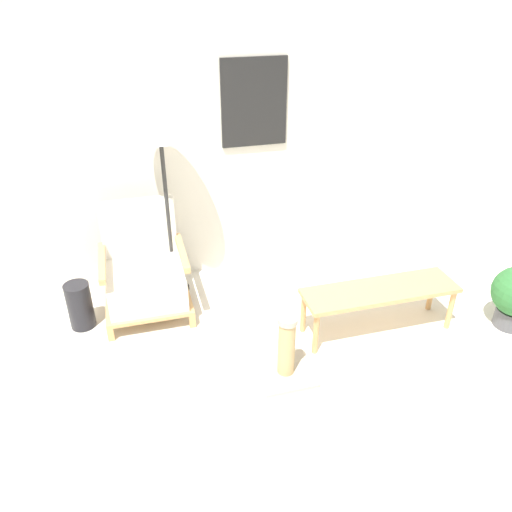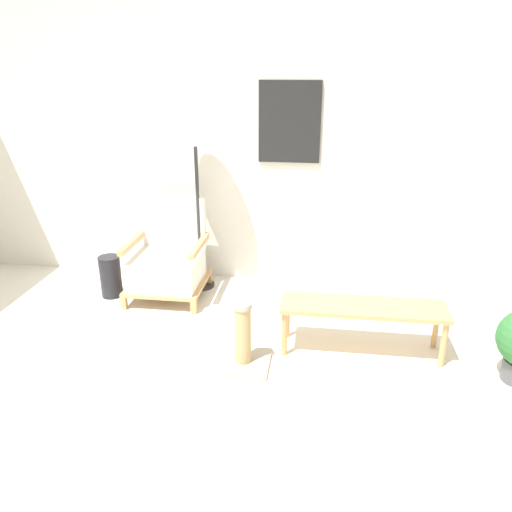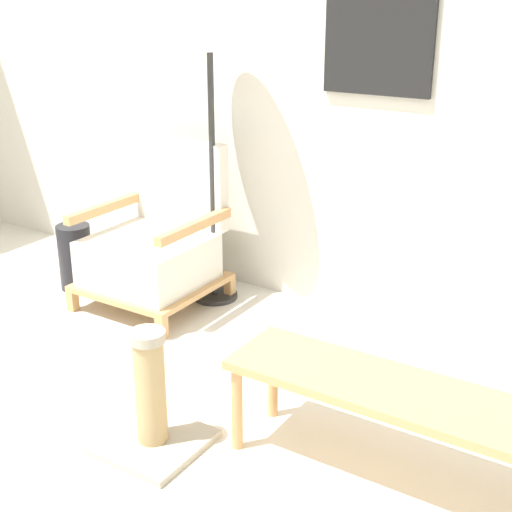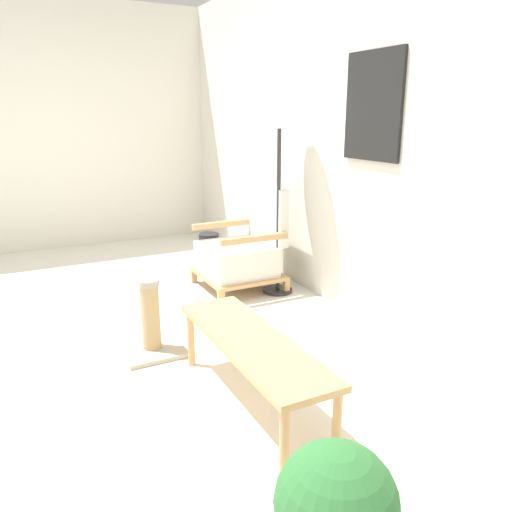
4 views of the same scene
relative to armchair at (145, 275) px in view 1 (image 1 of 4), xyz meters
name	(u,v)px [view 1 (image 1 of 4)]	position (x,y,z in m)	size (l,w,h in m)	color
ground_plane	(268,446)	(0.58, -1.63, -0.33)	(14.00, 14.00, 0.00)	silver
wall_back	(197,129)	(0.58, 0.52, 1.02)	(8.00, 0.09, 2.70)	silver
armchair	(145,275)	(0.00, 0.00, 0.00)	(0.69, 0.66, 0.89)	tan
floor_lamp	(160,128)	(0.25, 0.22, 1.14)	(0.45, 0.45, 1.67)	#2D2D2D
coffee_table	(380,294)	(1.72, -0.77, 0.01)	(1.22, 0.35, 0.39)	tan
vase	(80,306)	(-0.53, -0.10, -0.14)	(0.20, 0.20, 0.39)	black
scratching_post	(286,356)	(0.87, -1.07, -0.16)	(0.39, 0.39, 0.50)	#B2A893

